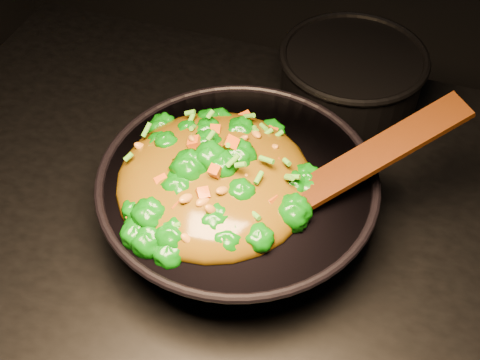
% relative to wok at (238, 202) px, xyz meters
% --- Properties ---
extents(wok, '(0.44, 0.44, 0.10)m').
position_rel_wok_xyz_m(wok, '(0.00, 0.00, 0.00)').
color(wok, black).
rests_on(wok, stovetop).
extents(stir_fry, '(0.29, 0.29, 0.09)m').
position_rel_wok_xyz_m(stir_fry, '(-0.03, -0.02, 0.10)').
color(stir_fry, '#095C06').
rests_on(stir_fry, wok).
extents(spatula, '(0.24, 0.22, 0.12)m').
position_rel_wok_xyz_m(spatula, '(0.15, 0.03, 0.10)').
color(spatula, '#350E06').
rests_on(spatula, wok).
extents(back_pot, '(0.30, 0.30, 0.13)m').
position_rel_wok_xyz_m(back_pot, '(0.10, 0.29, 0.01)').
color(back_pot, black).
rests_on(back_pot, stovetop).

